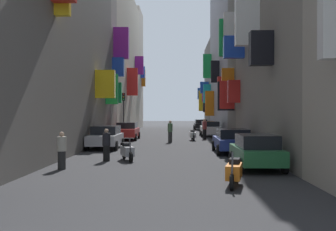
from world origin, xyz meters
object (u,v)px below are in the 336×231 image
parked_car_green (256,151)px  scooter_orange (234,171)px  pedestrian_near_left (170,131)px  pedestrian_mid_street (62,151)px  scooter_white (193,135)px  parked_car_black (201,124)px  scooter_silver (127,151)px  traffic_light_near_corner (124,107)px  parked_car_blue (232,140)px  pedestrian_near_right (106,145)px  parked_car_silver (106,137)px  parked_car_white (210,128)px  parked_car_red (127,131)px  pedestrian_crossing (205,129)px

parked_car_green → scooter_orange: size_ratio=2.00×
pedestrian_near_left → pedestrian_mid_street: bearing=-106.5°
scooter_white → pedestrian_near_left: size_ratio=1.14×
parked_car_black → scooter_silver: 33.41m
scooter_orange → traffic_light_near_corner: size_ratio=0.47×
parked_car_blue → pedestrian_near_right: bearing=-149.2°
parked_car_silver → parked_car_blue: 8.16m
parked_car_silver → pedestrian_near_right: pedestrian_near_right is taller
parked_car_white → parked_car_silver: parked_car_silver is taller
parked_car_silver → parked_car_red: size_ratio=0.98×
pedestrian_mid_street → traffic_light_near_corner: traffic_light_near_corner is taller
pedestrian_near_right → parked_car_white: bearing=71.0°
parked_car_white → scooter_white: (-1.90, -5.42, -0.31)m
parked_car_white → scooter_silver: 19.66m
pedestrian_near_left → traffic_light_near_corner: traffic_light_near_corner is taller
parked_car_blue → traffic_light_near_corner: (-8.41, 15.27, 2.14)m
parked_car_green → pedestrian_mid_street: (-8.01, -0.33, 0.01)m
pedestrian_near_left → pedestrian_mid_street: pedestrian_near_left is taller
parked_car_black → parked_car_green: (0.14, -35.54, 0.02)m
scooter_silver → traffic_light_near_corner: (-2.83, 18.92, 2.42)m
parked_car_red → pedestrian_mid_street: (-0.44, -17.13, -0.01)m
parked_car_blue → scooter_orange: parked_car_blue is taller
parked_car_silver → traffic_light_near_corner: 12.99m
traffic_light_near_corner → pedestrian_crossing: bearing=-27.7°
scooter_silver → parked_car_red: bearing=97.5°
pedestrian_crossing → pedestrian_mid_street: 19.20m
parked_car_red → parked_car_black: bearing=68.4°
pedestrian_crossing → traffic_light_near_corner: (-7.62, 4.00, 1.98)m
parked_car_black → parked_car_silver: size_ratio=1.10×
parked_car_black → parked_car_white: 14.11m
parked_car_black → parked_car_silver: 27.93m
parked_car_silver → pedestrian_crossing: pedestrian_crossing is taller
pedestrian_mid_street → traffic_light_near_corner: (-0.52, 21.84, 2.11)m
parked_car_silver → parked_car_white: bearing=58.5°
scooter_white → traffic_light_near_corner: (-6.54, 5.51, 2.42)m
scooter_white → traffic_light_near_corner: size_ratio=0.46×
scooter_orange → pedestrian_crossing: pedestrian_crossing is taller
parked_car_black → scooter_orange: bearing=-91.9°
pedestrian_crossing → pedestrian_near_left: (-2.92, -3.68, -0.04)m
parked_car_black → parked_car_silver: bearing=-106.1°
pedestrian_near_left → parked_car_green: bearing=-74.5°
pedestrian_crossing → pedestrian_mid_street: size_ratio=1.15×
parked_car_silver → pedestrian_mid_street: bearing=-90.8°
pedestrian_near_left → scooter_silver: bearing=-99.4°
scooter_silver → traffic_light_near_corner: size_ratio=0.44×
parked_car_red → parked_car_white: bearing=31.7°
pedestrian_mid_street → parked_car_white: bearing=70.0°
parked_car_black → parked_car_white: parked_car_white is taller
traffic_light_near_corner → scooter_white: bearing=-40.1°
parked_car_blue → traffic_light_near_corner: traffic_light_near_corner is taller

